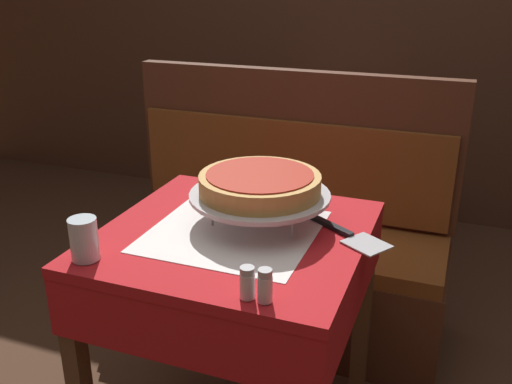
{
  "coord_description": "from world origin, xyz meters",
  "views": [
    {
      "loc": [
        0.56,
        -1.31,
        1.42
      ],
      "look_at": [
        0.05,
        0.05,
        0.84
      ],
      "focal_mm": 40.0,
      "sensor_mm": 36.0,
      "label": 1
    }
  ],
  "objects_px": {
    "dining_table_front": "(234,268)",
    "napkin_holder": "(296,182)",
    "booth_bench": "(278,255)",
    "pizza_pan_stand": "(260,196)",
    "dining_table_rear": "(325,124)",
    "deep_dish_pizza": "(260,183)",
    "salt_shaker": "(247,283)",
    "pepper_shaker": "(265,286)",
    "condiment_caddy": "(309,98)",
    "pizza_server": "(347,234)",
    "water_glass_near": "(84,239)"
  },
  "relations": [
    {
      "from": "water_glass_near",
      "to": "napkin_holder",
      "type": "distance_m",
      "value": 0.69
    },
    {
      "from": "dining_table_rear",
      "to": "condiment_caddy",
      "type": "xyz_separation_m",
      "value": [
        -0.08,
        -0.05,
        0.14
      ]
    },
    {
      "from": "water_glass_near",
      "to": "pizza_pan_stand",
      "type": "bearing_deg",
      "value": 47.62
    },
    {
      "from": "deep_dish_pizza",
      "to": "condiment_caddy",
      "type": "height_order",
      "value": "condiment_caddy"
    },
    {
      "from": "dining_table_rear",
      "to": "water_glass_near",
      "type": "bearing_deg",
      "value": -94.27
    },
    {
      "from": "booth_bench",
      "to": "pizza_server",
      "type": "relative_size",
      "value": 5.02
    },
    {
      "from": "dining_table_rear",
      "to": "pepper_shaker",
      "type": "bearing_deg",
      "value": -79.73
    },
    {
      "from": "dining_table_front",
      "to": "condiment_caddy",
      "type": "distance_m",
      "value": 1.56
    },
    {
      "from": "pizza_server",
      "to": "dining_table_front",
      "type": "bearing_deg",
      "value": -164.82
    },
    {
      "from": "dining_table_front",
      "to": "napkin_holder",
      "type": "bearing_deg",
      "value": 75.09
    },
    {
      "from": "napkin_holder",
      "to": "condiment_caddy",
      "type": "relative_size",
      "value": 0.67
    },
    {
      "from": "booth_bench",
      "to": "pepper_shaker",
      "type": "height_order",
      "value": "booth_bench"
    },
    {
      "from": "pizza_server",
      "to": "condiment_caddy",
      "type": "height_order",
      "value": "condiment_caddy"
    },
    {
      "from": "salt_shaker",
      "to": "napkin_holder",
      "type": "height_order",
      "value": "napkin_holder"
    },
    {
      "from": "dining_table_rear",
      "to": "booth_bench",
      "type": "height_order",
      "value": "booth_bench"
    },
    {
      "from": "pizza_pan_stand",
      "to": "salt_shaker",
      "type": "height_order",
      "value": "pizza_pan_stand"
    },
    {
      "from": "dining_table_front",
      "to": "pizza_server",
      "type": "height_order",
      "value": "pizza_server"
    },
    {
      "from": "pepper_shaker",
      "to": "dining_table_front",
      "type": "bearing_deg",
      "value": 123.43
    },
    {
      "from": "napkin_holder",
      "to": "condiment_caddy",
      "type": "height_order",
      "value": "condiment_caddy"
    },
    {
      "from": "salt_shaker",
      "to": "napkin_holder",
      "type": "bearing_deg",
      "value": 97.18
    },
    {
      "from": "dining_table_rear",
      "to": "salt_shaker",
      "type": "bearing_deg",
      "value": -80.93
    },
    {
      "from": "dining_table_front",
      "to": "booth_bench",
      "type": "bearing_deg",
      "value": 97.91
    },
    {
      "from": "booth_bench",
      "to": "condiment_caddy",
      "type": "height_order",
      "value": "booth_bench"
    },
    {
      "from": "dining_table_front",
      "to": "pizza_pan_stand",
      "type": "height_order",
      "value": "pizza_pan_stand"
    },
    {
      "from": "salt_shaker",
      "to": "condiment_caddy",
      "type": "distance_m",
      "value": 1.88
    },
    {
      "from": "condiment_caddy",
      "to": "booth_bench",
      "type": "bearing_deg",
      "value": -81.6
    },
    {
      "from": "dining_table_rear",
      "to": "deep_dish_pizza",
      "type": "distance_m",
      "value": 1.53
    },
    {
      "from": "dining_table_front",
      "to": "dining_table_rear",
      "type": "relative_size",
      "value": 0.99
    },
    {
      "from": "condiment_caddy",
      "to": "water_glass_near",
      "type": "bearing_deg",
      "value": -91.89
    },
    {
      "from": "dining_table_front",
      "to": "napkin_holder",
      "type": "xyz_separation_m",
      "value": [
        0.08,
        0.31,
        0.16
      ]
    },
    {
      "from": "pizza_pan_stand",
      "to": "salt_shaker",
      "type": "relative_size",
      "value": 5.27
    },
    {
      "from": "dining_table_rear",
      "to": "pepper_shaker",
      "type": "xyz_separation_m",
      "value": [
        0.34,
        -1.89,
        0.14
      ]
    },
    {
      "from": "pizza_pan_stand",
      "to": "salt_shaker",
      "type": "bearing_deg",
      "value": -73.51
    },
    {
      "from": "salt_shaker",
      "to": "condiment_caddy",
      "type": "height_order",
      "value": "condiment_caddy"
    },
    {
      "from": "napkin_holder",
      "to": "booth_bench",
      "type": "bearing_deg",
      "value": 115.61
    },
    {
      "from": "deep_dish_pizza",
      "to": "pizza_server",
      "type": "relative_size",
      "value": 1.27
    },
    {
      "from": "napkin_holder",
      "to": "pepper_shaker",
      "type": "bearing_deg",
      "value": -79.11
    },
    {
      "from": "dining_table_front",
      "to": "pizza_pan_stand",
      "type": "distance_m",
      "value": 0.22
    },
    {
      "from": "dining_table_front",
      "to": "dining_table_rear",
      "type": "height_order",
      "value": "dining_table_rear"
    },
    {
      "from": "booth_bench",
      "to": "napkin_holder",
      "type": "bearing_deg",
      "value": -64.39
    },
    {
      "from": "pizza_server",
      "to": "pepper_shaker",
      "type": "xyz_separation_m",
      "value": [
        -0.1,
        -0.39,
        0.03
      ]
    },
    {
      "from": "salt_shaker",
      "to": "pepper_shaker",
      "type": "xyz_separation_m",
      "value": [
        0.04,
        0.0,
        0.0
      ]
    },
    {
      "from": "dining_table_rear",
      "to": "salt_shaker",
      "type": "distance_m",
      "value": 1.92
    },
    {
      "from": "napkin_holder",
      "to": "pizza_pan_stand",
      "type": "bearing_deg",
      "value": -98.75
    },
    {
      "from": "pizza_pan_stand",
      "to": "pepper_shaker",
      "type": "xyz_separation_m",
      "value": [
        0.15,
        -0.38,
        -0.04
      ]
    },
    {
      "from": "pizza_pan_stand",
      "to": "napkin_holder",
      "type": "relative_size",
      "value": 3.95
    },
    {
      "from": "booth_bench",
      "to": "pizza_pan_stand",
      "type": "relative_size",
      "value": 3.39
    },
    {
      "from": "dining_table_front",
      "to": "water_glass_near",
      "type": "xyz_separation_m",
      "value": [
        -0.28,
        -0.28,
        0.17
      ]
    },
    {
      "from": "salt_shaker",
      "to": "booth_bench",
      "type": "bearing_deg",
      "value": 104.5
    },
    {
      "from": "dining_table_rear",
      "to": "salt_shaker",
      "type": "height_order",
      "value": "salt_shaker"
    }
  ]
}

